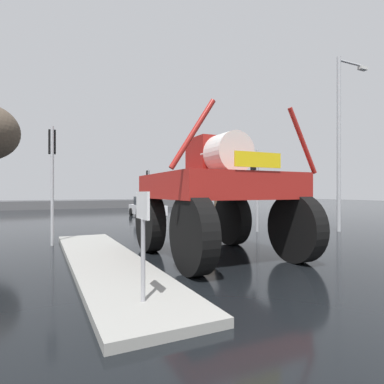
# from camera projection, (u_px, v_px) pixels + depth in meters

# --- Properties ---
(ground_plane) EXTENTS (120.00, 120.00, 0.00)m
(ground_plane) POSITION_uv_depth(u_px,v_px,m) (130.00, 221.00, 20.37)
(ground_plane) COLOR black
(median_island) EXTENTS (1.76, 9.53, 0.15)m
(median_island) POSITION_uv_depth(u_px,v_px,m) (105.00, 261.00, 8.27)
(median_island) COLOR gray
(median_island) RESTS_ON ground
(lane_arrow_sign) EXTENTS (0.07, 0.60, 1.74)m
(lane_arrow_sign) POSITION_uv_depth(u_px,v_px,m) (143.00, 226.00, 5.01)
(lane_arrow_sign) COLOR #99999E
(lane_arrow_sign) RESTS_ON median_island
(oversize_sprayer) EXTENTS (4.25, 5.03, 4.08)m
(oversize_sprayer) POSITION_uv_depth(u_px,v_px,m) (217.00, 194.00, 9.19)
(oversize_sprayer) COLOR black
(oversize_sprayer) RESTS_ON ground
(sedan_ahead) EXTENTS (1.94, 4.13, 1.52)m
(sedan_ahead) POSITION_uv_depth(u_px,v_px,m) (147.00, 207.00, 23.95)
(sedan_ahead) COLOR silver
(sedan_ahead) RESTS_ON ground
(traffic_signal_near_left) EXTENTS (0.24, 0.54, 4.17)m
(traffic_signal_near_left) POSITION_uv_depth(u_px,v_px,m) (52.00, 159.00, 11.16)
(traffic_signal_near_left) COLOR #A8AAAF
(traffic_signal_near_left) RESTS_ON ground
(traffic_signal_near_right) EXTENTS (0.24, 0.54, 3.86)m
(traffic_signal_near_right) POSITION_uv_depth(u_px,v_px,m) (255.00, 172.00, 15.01)
(traffic_signal_near_right) COLOR #A8AAAF
(traffic_signal_near_right) RESTS_ON ground
(traffic_signal_far_left) EXTENTS (0.24, 0.55, 4.10)m
(traffic_signal_far_left) POSITION_uv_depth(u_px,v_px,m) (148.00, 181.00, 31.47)
(traffic_signal_far_left) COLOR #A8AAAF
(traffic_signal_far_left) RESTS_ON ground
(traffic_signal_far_right) EXTENTS (0.24, 0.55, 3.56)m
(traffic_signal_far_right) POSITION_uv_depth(u_px,v_px,m) (144.00, 185.00, 31.31)
(traffic_signal_far_right) COLOR #A8AAAF
(traffic_signal_far_right) RESTS_ON ground
(streetlight_near_right) EXTENTS (2.03, 0.24, 8.28)m
(streetlight_near_right) POSITION_uv_depth(u_px,v_px,m) (341.00, 135.00, 15.04)
(streetlight_near_right) COLOR #A8AAAF
(streetlight_near_right) RESTS_ON ground
(bare_tree_right) EXTENTS (3.79, 3.79, 6.76)m
(bare_tree_right) POSITION_uv_depth(u_px,v_px,m) (216.00, 159.00, 31.58)
(bare_tree_right) COLOR #473828
(bare_tree_right) RESTS_ON ground
(roadside_barrier) EXTENTS (25.63, 0.24, 0.90)m
(roadside_barrier) POSITION_uv_depth(u_px,v_px,m) (92.00, 204.00, 35.40)
(roadside_barrier) COLOR #59595B
(roadside_barrier) RESTS_ON ground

